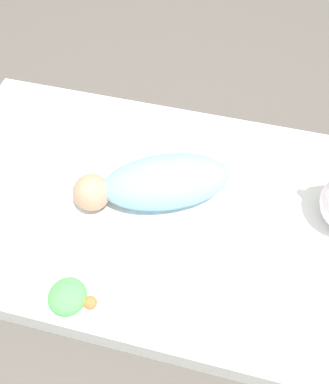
{
  "coord_description": "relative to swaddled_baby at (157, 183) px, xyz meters",
  "views": [
    {
      "loc": [
        0.15,
        -0.59,
        1.28
      ],
      "look_at": [
        -0.0,
        0.02,
        0.24
      ],
      "focal_mm": 35.0,
      "sensor_mm": 36.0,
      "label": 1
    }
  ],
  "objects": [
    {
      "name": "ground_plane",
      "position": [
        0.03,
        -0.04,
        -0.27
      ],
      "size": [
        12.0,
        12.0,
        0.0
      ],
      "primitive_type": "plane",
      "color": "#514C47"
    },
    {
      "name": "bed_mattress",
      "position": [
        0.03,
        -0.04,
        -0.17
      ],
      "size": [
        1.58,
        0.88,
        0.19
      ],
      "color": "white",
      "rests_on": "ground_plane"
    },
    {
      "name": "swaddled_baby",
      "position": [
        0.0,
        0.0,
        0.0
      ],
      "size": [
        0.51,
        0.34,
        0.15
      ],
      "rotation": [
        0.0,
        0.0,
        3.53
      ],
      "color": "#7FB7E5",
      "rests_on": "bed_mattress"
    },
    {
      "name": "pillow",
      "position": [
        -0.49,
        0.15,
        -0.03
      ],
      "size": [
        0.33,
        0.33,
        0.08
      ],
      "color": "white",
      "rests_on": "bed_mattress"
    },
    {
      "name": "turtle_plush",
      "position": [
        -0.16,
        -0.4,
        -0.05
      ],
      "size": [
        0.14,
        0.11,
        0.06
      ],
      "color": "#51B756",
      "rests_on": "bed_mattress"
    }
  ]
}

